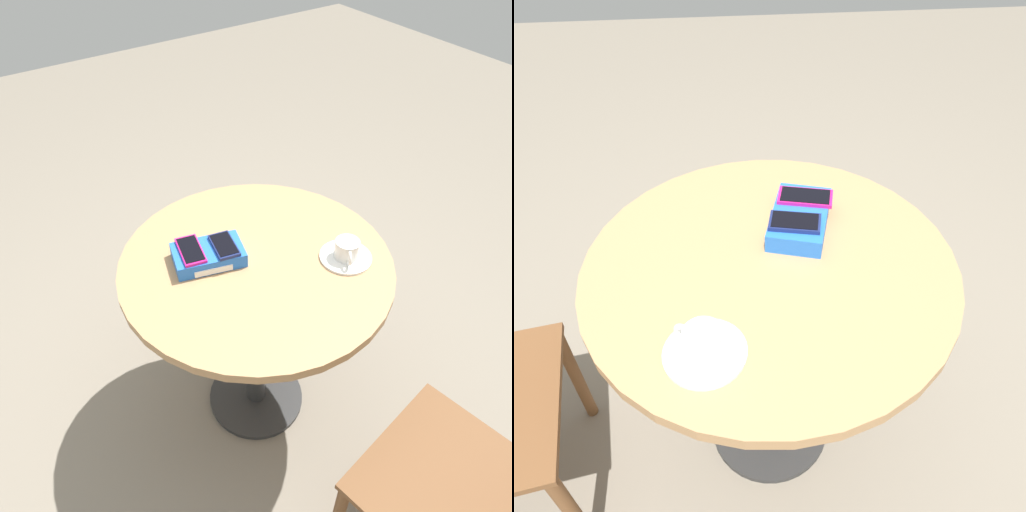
{
  "view_description": "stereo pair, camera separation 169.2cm",
  "coord_description": "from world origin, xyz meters",
  "views": [
    {
      "loc": [
        -0.64,
        -0.93,
        1.78
      ],
      "look_at": [
        0.0,
        0.0,
        0.77
      ],
      "focal_mm": 35.0,
      "sensor_mm": 36.0,
      "label": 1
    },
    {
      "loc": [
        0.8,
        -0.08,
        1.53
      ],
      "look_at": [
        0.0,
        0.0,
        0.77
      ],
      "focal_mm": 35.0,
      "sensor_mm": 36.0,
      "label": 2
    }
  ],
  "objects": [
    {
      "name": "phone_magenta",
      "position": [
        -0.17,
        0.1,
        0.8
      ],
      "size": [
        0.09,
        0.14,
        0.01
      ],
      "color": "#D11975",
      "rests_on": "phone_box"
    },
    {
      "name": "coffee_cup",
      "position": [
        0.23,
        -0.15,
        0.79
      ],
      "size": [
        0.08,
        0.1,
        0.06
      ],
      "color": "white",
      "rests_on": "saucer"
    },
    {
      "name": "saucer",
      "position": [
        0.23,
        -0.15,
        0.76
      ],
      "size": [
        0.16,
        0.16,
        0.01
      ],
      "primitive_type": "cylinder",
      "color": "white",
      "rests_on": "round_table"
    },
    {
      "name": "ground_plane",
      "position": [
        0.0,
        0.0,
        0.0
      ],
      "size": [
        8.0,
        8.0,
        0.0
      ],
      "primitive_type": "plane",
      "color": "gray"
    },
    {
      "name": "phone_navy",
      "position": [
        -0.07,
        0.06,
        0.8
      ],
      "size": [
        0.09,
        0.13,
        0.01
      ],
      "color": "navy",
      "rests_on": "phone_box"
    },
    {
      "name": "phone_box",
      "position": [
        -0.12,
        0.08,
        0.78
      ],
      "size": [
        0.24,
        0.18,
        0.05
      ],
      "color": "blue",
      "rests_on": "round_table"
    },
    {
      "name": "round_table",
      "position": [
        0.0,
        0.0,
        0.62
      ],
      "size": [
        0.85,
        0.85,
        0.75
      ],
      "color": "#2D2D2D",
      "rests_on": "ground_plane"
    }
  ]
}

